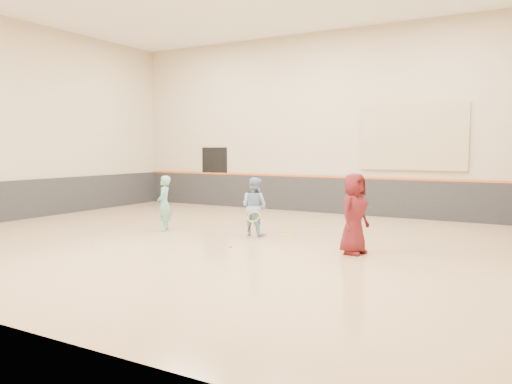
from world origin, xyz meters
The scene contains 14 objects.
room centered at (0.00, 0.00, 0.81)m, with size 15.04×12.04×6.22m.
wainscot_back centered at (0.00, 5.97, 0.60)m, with size 14.90×0.04×1.20m, color #232326.
wainscot_left centered at (-7.47, 0.00, 0.60)m, with size 0.04×11.90×1.20m, color #232326.
accent_stripe centered at (0.00, 5.96, 1.22)m, with size 14.90×0.03×0.06m, color #D85914.
acoustic_panel centered at (2.80, 5.95, 2.50)m, with size 3.20×0.08×2.00m, color tan.
doorway centered at (-4.50, 5.98, 1.10)m, with size 1.10×0.05×2.20m, color black.
girl centered at (-2.31, 0.44, 0.73)m, with size 0.53×0.35×1.45m, color #67B2A4.
instructor centered at (0.07, 1.03, 0.73)m, with size 0.71×0.55×1.45m, color #84A4CC.
young_man centered at (2.94, 0.14, 0.83)m, with size 0.81×0.53×1.66m, color maroon.
held_racket centered at (0.29, 0.62, 0.53)m, with size 0.53×0.53×0.53m, color #B8DC30, non-canonical shape.
spare_racket centered at (0.62, 1.68, 0.08)m, with size 0.72×0.72×0.17m, color #B5D62F, non-canonical shape.
ball_under_racket centered at (0.42, -0.62, 0.03)m, with size 0.07×0.07×0.07m, color yellow.
ball_in_hand centered at (3.05, -0.03, 1.01)m, with size 0.07×0.07×0.07m, color #D7E635.
ball_beside_spare centered at (0.87, 2.97, 0.03)m, with size 0.07×0.07×0.07m, color #BCCE30.
Camera 1 is at (6.18, -9.64, 2.16)m, focal length 35.00 mm.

